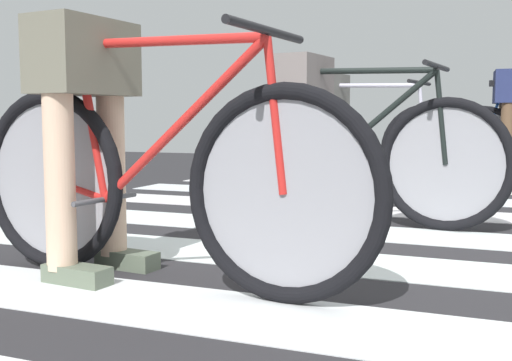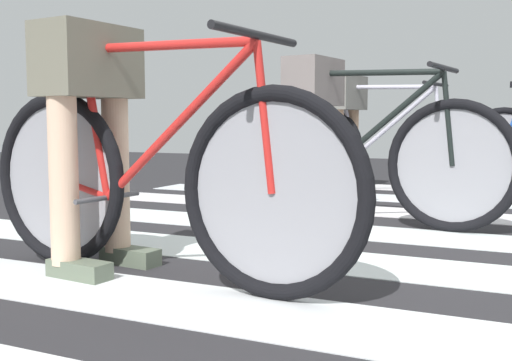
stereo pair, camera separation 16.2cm
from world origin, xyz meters
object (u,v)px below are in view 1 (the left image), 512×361
(bicycle_1_of_4, at_px, (154,179))
(bicycle_2_of_4, at_px, (354,157))
(bicycle_3_of_4, at_px, (363,146))
(cyclist_3_of_4, at_px, (328,116))
(cyclist_2_of_4, at_px, (304,114))
(cyclist_4_of_4, at_px, (507,112))
(cyclist_1_of_4, at_px, (86,111))

(bicycle_1_of_4, height_order, bicycle_2_of_4, same)
(bicycle_3_of_4, bearing_deg, bicycle_2_of_4, -69.90)
(cyclist_3_of_4, bearing_deg, cyclist_2_of_4, -70.08)
(bicycle_1_of_4, relative_size, bicycle_3_of_4, 1.01)
(bicycle_3_of_4, relative_size, cyclist_3_of_4, 1.77)
(bicycle_1_of_4, relative_size, cyclist_4_of_4, 1.70)
(cyclist_4_of_4, bearing_deg, cyclist_1_of_4, -115.06)
(bicycle_3_of_4, distance_m, cyclist_4_of_4, 1.38)
(bicycle_1_of_4, bearing_deg, bicycle_3_of_4, 94.08)
(cyclist_1_of_4, xyz_separation_m, cyclist_3_of_4, (0.10, 3.10, 0.00))
(bicycle_3_of_4, height_order, cyclist_3_of_4, cyclist_3_of_4)
(bicycle_1_of_4, bearing_deg, cyclist_4_of_4, 79.02)
(cyclist_4_of_4, bearing_deg, bicycle_3_of_4, -147.07)
(cyclist_2_of_4, distance_m, cyclist_4_of_4, 2.54)
(cyclist_1_of_4, relative_size, cyclist_2_of_4, 1.00)
(bicycle_1_of_4, xyz_separation_m, cyclist_2_of_4, (0.06, 1.61, 0.24))
(cyclist_1_of_4, relative_size, bicycle_3_of_4, 0.56)
(cyclist_1_of_4, height_order, bicycle_2_of_4, cyclist_1_of_4)
(cyclist_3_of_4, xyz_separation_m, cyclist_4_of_4, (1.39, 0.76, 0.03))
(cyclist_2_of_4, distance_m, cyclist_3_of_4, 1.55)
(bicycle_3_of_4, bearing_deg, cyclist_3_of_4, -180.00)
(bicycle_2_of_4, distance_m, bicycle_3_of_4, 1.53)
(cyclist_2_of_4, relative_size, bicycle_3_of_4, 0.56)
(cyclist_1_of_4, bearing_deg, bicycle_2_of_4, 72.18)
(bicycle_2_of_4, bearing_deg, cyclist_3_of_4, 117.27)
(bicycle_1_of_4, distance_m, cyclist_2_of_4, 1.63)
(cyclist_1_of_4, height_order, bicycle_3_of_4, cyclist_1_of_4)
(bicycle_2_of_4, bearing_deg, cyclist_4_of_4, 77.69)
(bicycle_2_of_4, xyz_separation_m, cyclist_4_of_4, (0.81, 2.32, 0.27))
(bicycle_2_of_4, relative_size, cyclist_3_of_4, 1.78)
(cyclist_2_of_4, relative_size, cyclist_3_of_4, 1.00)
(bicycle_1_of_4, bearing_deg, cyclist_2_of_4, 93.78)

